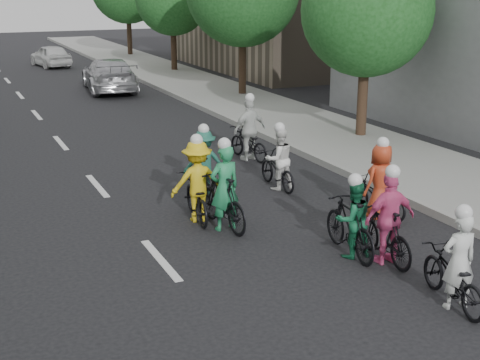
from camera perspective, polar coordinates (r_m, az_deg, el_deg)
ground at (r=12.19m, az=-6.79°, el=-6.80°), size 120.00×120.00×0.00m
sidewalk_right at (r=24.06m, az=4.06°, el=5.17°), size 4.00×80.00×0.15m
curb_right at (r=23.20m, az=-0.19°, el=4.83°), size 0.18×80.00×0.18m
tree_r_0 at (r=21.13m, az=10.78°, el=13.99°), size 4.00×4.00×5.97m
cyclist_0 at (r=10.80m, az=17.81°, el=-7.56°), size 0.88×1.78×1.67m
cyclist_1 at (r=12.26m, az=9.46°, el=-3.70°), size 0.74×1.83×1.58m
cyclist_2 at (r=13.90m, az=-3.71°, el=-0.74°), size 1.18×1.84×1.86m
cyclist_3 at (r=12.09m, az=12.45°, el=-3.89°), size 1.00×1.68×1.81m
cyclist_4 at (r=14.41m, az=11.74°, el=-0.76°), size 0.86×1.69×1.75m
cyclist_5 at (r=13.41m, az=-1.43°, el=-1.45°), size 0.70×1.89×1.90m
cyclist_6 at (r=16.08m, az=3.25°, el=1.27°), size 0.73×1.68×1.64m
cyclist_7 at (r=15.70m, az=-3.13°, el=1.17°), size 1.05×1.58×1.68m
cyclist_8 at (r=18.70m, az=0.76°, el=3.70°), size 1.07×1.80×1.89m
follow_car_lead at (r=31.31m, az=-11.10°, el=8.81°), size 2.63×5.35×1.50m
follow_car_trail at (r=41.36m, az=-15.86°, el=10.17°), size 2.12×3.99×1.29m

